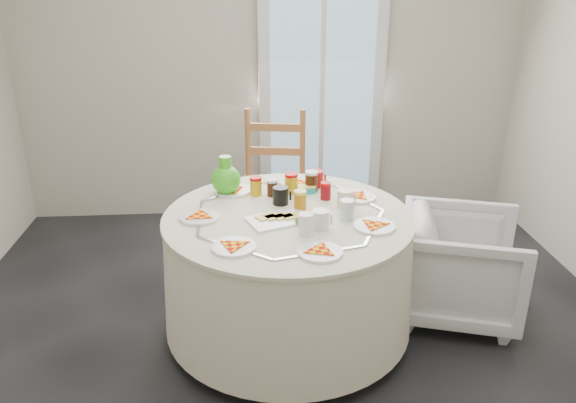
{
  "coord_description": "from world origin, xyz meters",
  "views": [
    {
      "loc": [
        -0.2,
        -2.49,
        1.92
      ],
      "look_at": [
        0.0,
        0.24,
        0.8
      ],
      "focal_mm": 35.0,
      "sensor_mm": 36.0,
      "label": 1
    }
  ],
  "objects": [
    {
      "name": "floor",
      "position": [
        0.0,
        0.0,
        0.0
      ],
      "size": [
        4.0,
        4.0,
        0.0
      ],
      "primitive_type": "plane",
      "color": "black",
      "rests_on": "ground"
    },
    {
      "name": "wall_back",
      "position": [
        0.0,
        2.0,
        1.3
      ],
      "size": [
        4.0,
        0.02,
        2.6
      ],
      "primitive_type": "cube",
      "color": "#BCB5A3",
      "rests_on": "floor"
    },
    {
      "name": "glass_door",
      "position": [
        0.4,
        1.95,
        1.05
      ],
      "size": [
        1.0,
        0.08,
        2.1
      ],
      "primitive_type": "cube",
      "color": "silver",
      "rests_on": "floor"
    },
    {
      "name": "table",
      "position": [
        0.0,
        0.24,
        0.38
      ],
      "size": [
        1.37,
        1.37,
        0.69
      ],
      "primitive_type": "cylinder",
      "color": "beige",
      "rests_on": "floor"
    },
    {
      "name": "wooden_chair",
      "position": [
        -0.03,
        1.23,
        0.47
      ],
      "size": [
        0.53,
        0.51,
        1.04
      ],
      "primitive_type": null,
      "rotation": [
        0.0,
        0.0,
        -0.17
      ],
      "color": "#9D673A",
      "rests_on": "floor"
    },
    {
      "name": "armchair",
      "position": [
        1.03,
        0.34,
        0.39
      ],
      "size": [
        0.8,
        0.83,
        0.69
      ],
      "primitive_type": "imported",
      "rotation": [
        0.0,
        0.0,
        1.27
      ],
      "color": "silver",
      "rests_on": "floor"
    },
    {
      "name": "place_settings",
      "position": [
        0.0,
        0.24,
        0.77
      ],
      "size": [
        1.2,
        1.2,
        0.02
      ],
      "primitive_type": null,
      "rotation": [
        0.0,
        0.0,
        -0.05
      ],
      "color": "silver",
      "rests_on": "table"
    },
    {
      "name": "jar_cluster",
      "position": [
        0.03,
        0.5,
        0.82
      ],
      "size": [
        0.5,
        0.37,
        0.13
      ],
      "primitive_type": null,
      "rotation": [
        0.0,
        0.0,
        -0.37
      ],
      "color": "#A97815",
      "rests_on": "table"
    },
    {
      "name": "butter_tub",
      "position": [
        0.13,
        0.56,
        0.79
      ],
      "size": [
        0.12,
        0.09,
        0.04
      ],
      "primitive_type": "cube",
      "rotation": [
        0.0,
        0.0,
        0.16
      ],
      "color": "#15B0B3",
      "rests_on": "table"
    },
    {
      "name": "green_pitcher",
      "position": [
        -0.33,
        0.58,
        0.87
      ],
      "size": [
        0.19,
        0.19,
        0.22
      ],
      "primitive_type": null,
      "rotation": [
        0.0,
        0.0,
        0.12
      ],
      "color": "green",
      "rests_on": "table"
    },
    {
      "name": "cheese_platter",
      "position": [
        -0.05,
        0.17,
        0.77
      ],
      "size": [
        0.37,
        0.3,
        0.04
      ],
      "primitive_type": null,
      "rotation": [
        0.0,
        0.0,
        0.38
      ],
      "color": "white",
      "rests_on": "table"
    },
    {
      "name": "mugs_glasses",
      "position": [
        0.15,
        0.28,
        0.81
      ],
      "size": [
        0.74,
        0.74,
        0.12
      ],
      "primitive_type": null,
      "rotation": [
        0.0,
        0.0,
        -0.15
      ],
      "color": "#9C9C9C",
      "rests_on": "table"
    }
  ]
}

